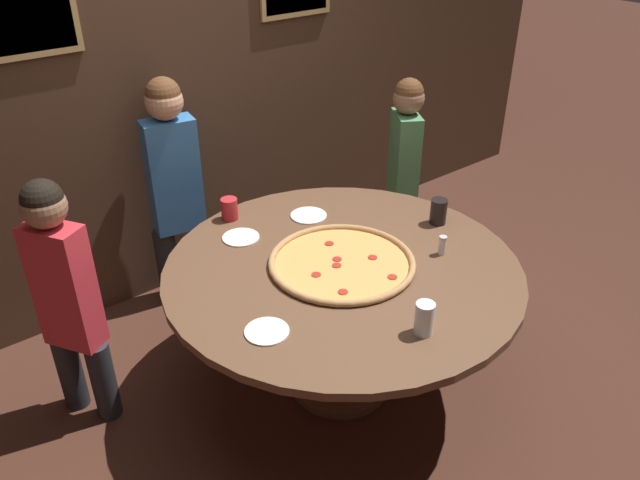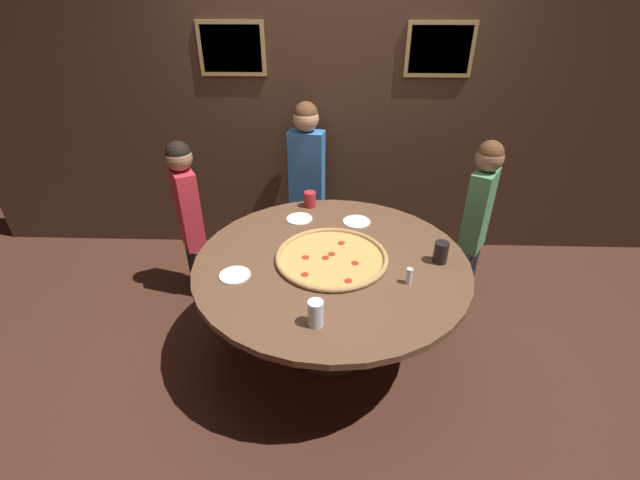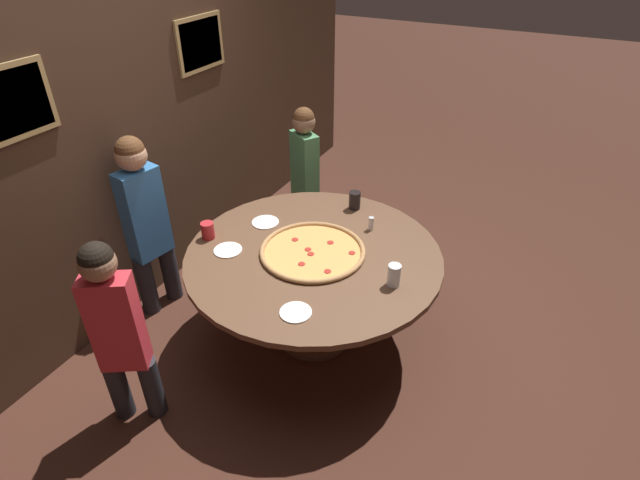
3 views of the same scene
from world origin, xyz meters
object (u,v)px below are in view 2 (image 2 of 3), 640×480
object	(u,v)px
drink_cup_beside_pizza	(311,199)
white_plate_near_front	(357,222)
diner_centre_back	(478,214)
white_plate_left_side	(236,275)
white_plate_far_back	(300,219)
drink_cup_front_edge	(441,252)
diner_far_left	(189,212)
giant_pizza	(332,257)
drink_cup_far_left	(317,313)
dining_table	(332,276)
diner_far_right	(307,174)
condiment_shaker	(410,276)

from	to	relation	value
drink_cup_beside_pizza	white_plate_near_front	distance (m)	0.42
white_plate_near_front	diner_centre_back	xyz separation A→B (m)	(0.90, 0.17, -0.02)
white_plate_left_side	white_plate_far_back	distance (m)	0.77
white_plate_left_side	diner_centre_back	xyz separation A→B (m)	(1.63, 0.84, -0.02)
drink_cup_front_edge	white_plate_left_side	xyz separation A→B (m)	(-1.21, -0.19, -0.06)
white_plate_far_back	diner_far_left	size ratio (longest dim) A/B	0.15
giant_pizza	drink_cup_far_left	world-z (taller)	drink_cup_far_left
drink_cup_far_left	white_plate_near_front	distance (m)	1.09
drink_cup_beside_pizza	white_plate_near_front	world-z (taller)	drink_cup_beside_pizza
dining_table	white_plate_far_back	xyz separation A→B (m)	(-0.24, 0.51, 0.12)
diner_far_right	diner_far_left	xyz separation A→B (m)	(-0.85, -0.59, -0.07)
diner_far_right	white_plate_far_back	bearing A→B (deg)	99.27
drink_cup_front_edge	condiment_shaker	world-z (taller)	drink_cup_front_edge
dining_table	drink_cup_far_left	world-z (taller)	drink_cup_far_left
drink_cup_front_edge	drink_cup_far_left	xyz separation A→B (m)	(-0.73, -0.58, 0.00)
white_plate_left_side	diner_far_right	distance (m)	1.46
drink_cup_front_edge	drink_cup_beside_pizza	bearing A→B (deg)	138.96
white_plate_far_back	drink_cup_beside_pizza	bearing A→B (deg)	72.31
white_plate_near_front	drink_cup_front_edge	bearing A→B (deg)	-44.78
dining_table	drink_cup_front_edge	xyz separation A→B (m)	(0.65, 0.00, 0.19)
drink_cup_front_edge	white_plate_far_back	size ratio (longest dim) A/B	0.72
white_plate_left_side	white_plate_near_front	distance (m)	0.99
diner_far_right	diner_far_left	size ratio (longest dim) A/B	1.10
white_plate_near_front	diner_far_right	xyz separation A→B (m)	(-0.40, 0.75, 0.05)
drink_cup_far_left	white_plate_left_side	xyz separation A→B (m)	(-0.48, 0.39, -0.07)
drink_cup_beside_pizza	drink_cup_far_left	xyz separation A→B (m)	(0.10, -1.30, 0.01)
white_plate_left_side	drink_cup_front_edge	bearing A→B (deg)	8.77
white_plate_far_back	drink_cup_front_edge	bearing A→B (deg)	-29.76
diner_centre_back	diner_far_right	bearing A→B (deg)	-82.74
drink_cup_front_edge	white_plate_near_front	bearing A→B (deg)	135.22
dining_table	drink_cup_beside_pizza	distance (m)	0.76
drink_cup_beside_pizza	diner_far_right	bearing A→B (deg)	96.00
dining_table	diner_centre_back	world-z (taller)	diner_centre_back
condiment_shaker	drink_cup_beside_pizza	bearing A→B (deg)	122.68
drink_cup_beside_pizza	condiment_shaker	distance (m)	1.12
drink_cup_far_left	diner_far_right	world-z (taller)	diner_far_right
white_plate_near_front	drink_cup_far_left	bearing A→B (deg)	-103.07
white_plate_far_back	diner_centre_back	world-z (taller)	diner_centre_back
drink_cup_far_left	diner_far_left	distance (m)	1.58
diner_far_right	diner_centre_back	xyz separation A→B (m)	(1.29, -0.58, -0.06)
condiment_shaker	diner_far_right	bearing A→B (deg)	114.32
white_plate_left_side	white_plate_near_front	size ratio (longest dim) A/B	0.94
white_plate_left_side	dining_table	bearing A→B (deg)	18.21
dining_table	white_plate_near_front	xyz separation A→B (m)	(0.17, 0.48, 0.12)
diner_centre_back	drink_cup_far_left	bearing A→B (deg)	-11.45
drink_cup_far_left	diner_far_left	xyz separation A→B (m)	(-1.00, 1.22, -0.10)
drink_cup_beside_pizza	drink_cup_far_left	size ratio (longest dim) A/B	0.82
white_plate_far_back	diner_far_right	bearing A→B (deg)	89.03
condiment_shaker	diner_centre_back	distance (m)	1.08
dining_table	white_plate_far_back	distance (m)	0.58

